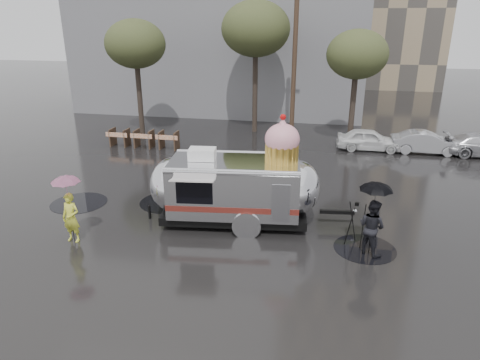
% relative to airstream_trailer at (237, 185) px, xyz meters
% --- Properties ---
extents(ground, '(120.00, 120.00, 0.00)m').
position_rel_airstream_trailer_xyz_m(ground, '(-1.68, -1.55, -1.42)').
color(ground, black).
rests_on(ground, ground).
extents(puddles, '(13.01, 4.41, 0.01)m').
position_rel_airstream_trailer_xyz_m(puddles, '(-2.20, 0.26, -1.41)').
color(puddles, black).
rests_on(puddles, ground).
extents(grey_building, '(22.00, 12.00, 13.00)m').
position_rel_airstream_trailer_xyz_m(grey_building, '(-5.68, 22.45, 5.08)').
color(grey_building, slate).
rests_on(grey_building, ground).
extents(utility_pole, '(1.60, 0.28, 9.00)m').
position_rel_airstream_trailer_xyz_m(utility_pole, '(0.82, 12.45, 3.20)').
color(utility_pole, '#473323').
rests_on(utility_pole, ground).
extents(tree_left, '(3.64, 3.64, 6.95)m').
position_rel_airstream_trailer_xyz_m(tree_left, '(-8.68, 11.45, 4.07)').
color(tree_left, '#382D26').
rests_on(tree_left, ground).
extents(tree_mid, '(4.20, 4.20, 8.03)m').
position_rel_airstream_trailer_xyz_m(tree_mid, '(-1.68, 13.45, 4.92)').
color(tree_mid, '#382D26').
rests_on(tree_mid, ground).
extents(tree_right, '(3.36, 3.36, 6.42)m').
position_rel_airstream_trailer_xyz_m(tree_right, '(4.32, 11.45, 3.64)').
color(tree_right, '#382D26').
rests_on(tree_right, ground).
extents(barricade_row, '(4.30, 0.80, 1.00)m').
position_rel_airstream_trailer_xyz_m(barricade_row, '(-7.23, 8.42, -0.89)').
color(barricade_row, '#473323').
rests_on(barricade_row, ground).
extents(parked_cars, '(13.20, 1.90, 1.50)m').
position_rel_airstream_trailer_xyz_m(parked_cars, '(10.11, 10.45, -0.70)').
color(parked_cars, silver).
rests_on(parked_cars, ground).
extents(airstream_trailer, '(7.46, 3.40, 4.04)m').
position_rel_airstream_trailer_xyz_m(airstream_trailer, '(0.00, 0.00, 0.00)').
color(airstream_trailer, silver).
rests_on(airstream_trailer, ground).
extents(person_left, '(0.63, 0.45, 1.67)m').
position_rel_airstream_trailer_xyz_m(person_left, '(-4.98, -2.48, -0.58)').
color(person_left, '#D6DD3D').
rests_on(person_left, ground).
extents(umbrella_pink, '(1.11, 1.11, 2.30)m').
position_rel_airstream_trailer_xyz_m(umbrella_pink, '(-4.98, -2.48, 0.51)').
color(umbrella_pink, pink).
rests_on(umbrella_pink, ground).
extents(person_right, '(0.96, 0.91, 1.78)m').
position_rel_airstream_trailer_xyz_m(person_right, '(4.50, -1.34, -0.53)').
color(person_right, black).
rests_on(person_right, ground).
extents(umbrella_black, '(1.22, 1.22, 2.38)m').
position_rel_airstream_trailer_xyz_m(umbrella_black, '(4.50, -1.34, 0.55)').
color(umbrella_black, black).
rests_on(umbrella_black, ground).
extents(tripod, '(0.59, 0.59, 1.48)m').
position_rel_airstream_trailer_xyz_m(tripod, '(4.04, -0.89, -0.54)').
color(tripod, black).
rests_on(tripod, ground).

